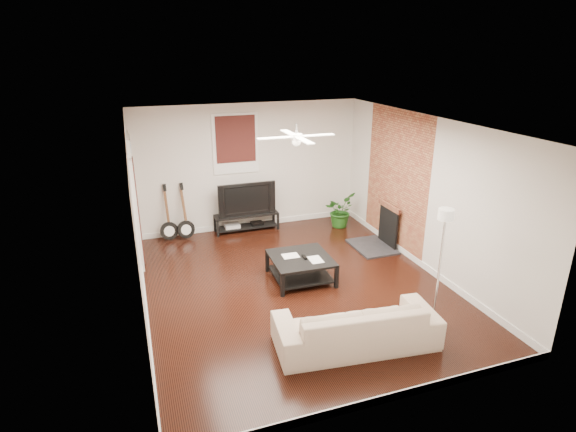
# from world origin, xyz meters

# --- Properties ---
(room) EXTENTS (5.01, 6.01, 2.81)m
(room) POSITION_xyz_m (0.00, 0.00, 1.40)
(room) COLOR black
(room) RESTS_ON ground
(brick_accent) EXTENTS (0.02, 2.20, 2.80)m
(brick_accent) POSITION_xyz_m (2.49, 1.00, 1.40)
(brick_accent) COLOR brown
(brick_accent) RESTS_ON floor
(fireplace) EXTENTS (0.80, 1.10, 0.92)m
(fireplace) POSITION_xyz_m (2.20, 1.00, 0.46)
(fireplace) COLOR black
(fireplace) RESTS_ON floor
(window_back) EXTENTS (1.00, 0.06, 1.30)m
(window_back) POSITION_xyz_m (-0.30, 2.97, 1.95)
(window_back) COLOR black
(window_back) RESTS_ON wall_back
(door_left) EXTENTS (0.08, 1.00, 2.50)m
(door_left) POSITION_xyz_m (-2.46, 1.90, 1.25)
(door_left) COLOR white
(door_left) RESTS_ON wall_left
(tv_stand) EXTENTS (1.43, 0.38, 0.40)m
(tv_stand) POSITION_xyz_m (-0.16, 2.78, 0.20)
(tv_stand) COLOR black
(tv_stand) RESTS_ON floor
(tv) EXTENTS (1.28, 0.17, 0.74)m
(tv) POSITION_xyz_m (-0.16, 2.80, 0.77)
(tv) COLOR black
(tv) RESTS_ON tv_stand
(coffee_table) EXTENTS (1.06, 1.06, 0.43)m
(coffee_table) POSITION_xyz_m (0.17, 0.19, 0.22)
(coffee_table) COLOR black
(coffee_table) RESTS_ON floor
(sofa) EXTENTS (2.31, 1.11, 0.65)m
(sofa) POSITION_xyz_m (0.21, -1.86, 0.33)
(sofa) COLOR tan
(sofa) RESTS_ON floor
(floor_lamp) EXTENTS (0.33, 0.33, 1.82)m
(floor_lamp) POSITION_xyz_m (1.56, -1.76, 0.91)
(floor_lamp) COLOR white
(floor_lamp) RESTS_ON floor
(potted_plant) EXTENTS (0.91, 0.92, 0.77)m
(potted_plant) POSITION_xyz_m (1.92, 2.33, 0.39)
(potted_plant) COLOR #1E5518
(potted_plant) RESTS_ON floor
(guitar_left) EXTENTS (0.41, 0.31, 1.23)m
(guitar_left) POSITION_xyz_m (-1.87, 2.75, 0.62)
(guitar_left) COLOR black
(guitar_left) RESTS_ON floor
(guitar_right) EXTENTS (0.43, 0.34, 1.23)m
(guitar_right) POSITION_xyz_m (-1.52, 2.72, 0.62)
(guitar_right) COLOR black
(guitar_right) RESTS_ON floor
(ceiling_fan) EXTENTS (1.24, 1.24, 0.32)m
(ceiling_fan) POSITION_xyz_m (0.00, 0.00, 2.60)
(ceiling_fan) COLOR white
(ceiling_fan) RESTS_ON ceiling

